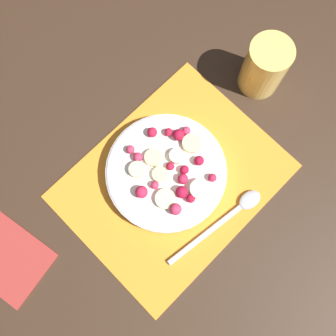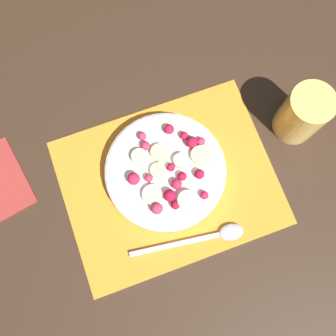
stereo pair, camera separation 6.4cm
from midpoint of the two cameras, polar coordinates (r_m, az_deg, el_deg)
ground_plane at (r=0.68m, az=2.77°, el=-2.79°), size 3.00×3.00×0.00m
placemat at (r=0.68m, az=2.79°, el=-2.74°), size 0.38×0.29×0.01m
fruit_bowl at (r=0.66m, az=2.75°, el=-0.98°), size 0.21×0.21×0.05m
spoon at (r=0.67m, az=9.25°, el=-10.89°), size 0.20×0.05×0.01m
drinking_glass at (r=0.71m, az=22.26°, el=7.07°), size 0.08×0.08×0.11m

